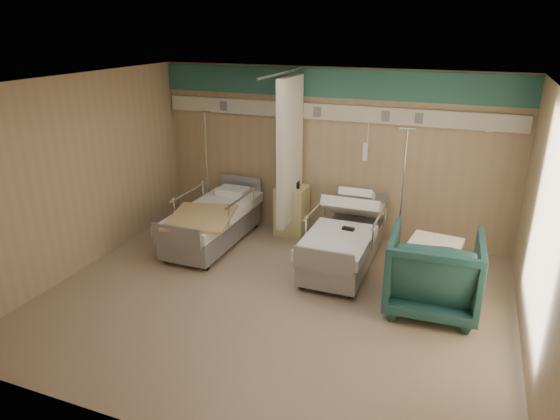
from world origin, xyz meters
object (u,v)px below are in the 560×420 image
at_px(bed_right, 343,247).
at_px(iv_stand_right, 399,229).
at_px(visitor_armchair, 433,272).
at_px(iv_stand_left, 209,201).
at_px(bed_left, 213,226).
at_px(bedside_cabinet, 292,210).

height_order(bed_right, iv_stand_right, iv_stand_right).
distance_m(bed_right, visitor_armchair, 1.55).
bearing_deg(iv_stand_right, iv_stand_left, 179.19).
bearing_deg(bed_left, bedside_cabinet, 40.60).
relative_size(bed_right, iv_stand_left, 1.06).
xyz_separation_m(bed_left, visitor_armchair, (3.54, -0.75, 0.20)).
distance_m(bed_right, iv_stand_right, 1.04).
bearing_deg(bed_right, iv_stand_left, 163.24).
height_order(bedside_cabinet, iv_stand_left, iv_stand_left).
distance_m(visitor_armchair, iv_stand_right, 1.66).
bearing_deg(bed_left, iv_stand_left, 122.59).
bearing_deg(iv_stand_right, bedside_cabinet, 176.02).
bearing_deg(iv_stand_left, visitor_armchair, -21.11).
bearing_deg(visitor_armchair, bed_right, -31.84).
xyz_separation_m(bedside_cabinet, iv_stand_right, (1.84, -0.13, -0.01)).
bearing_deg(iv_stand_right, bed_left, -165.03).
distance_m(bedside_cabinet, iv_stand_left, 1.58).
relative_size(bed_right, bed_left, 1.00).
bearing_deg(visitor_armchair, iv_stand_left, -23.79).
xyz_separation_m(bed_right, iv_stand_left, (-2.72, 0.82, 0.10)).
distance_m(bed_right, bed_left, 2.20).
bearing_deg(visitor_armchair, bedside_cabinet, -36.17).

